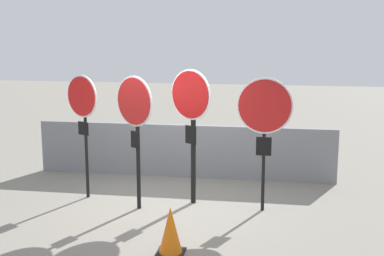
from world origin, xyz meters
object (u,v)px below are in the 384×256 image
stop_sign_2 (191,112)px  stop_sign_3 (265,114)px  stop_sign_0 (83,107)px  stop_sign_1 (135,113)px  traffic_cone_0 (171,230)px

stop_sign_2 → stop_sign_3: (1.27, -0.21, 0.03)m
stop_sign_0 → stop_sign_3: (3.26, -0.22, -0.01)m
stop_sign_1 → stop_sign_3: bearing=39.2°
stop_sign_0 → stop_sign_1: stop_sign_1 is taller
stop_sign_3 → traffic_cone_0: (-1.21, -1.95, -1.37)m
stop_sign_1 → traffic_cone_0: bearing=-28.1°
stop_sign_1 → stop_sign_3: size_ratio=1.01×
traffic_cone_0 → stop_sign_1: bearing=119.0°
stop_sign_2 → stop_sign_3: size_ratio=1.05×
stop_sign_3 → stop_sign_2: bearing=173.1°
stop_sign_0 → stop_sign_1: bearing=5.9°
stop_sign_0 → stop_sign_3: bearing=24.5°
stop_sign_0 → traffic_cone_0: 3.28m
stop_sign_3 → traffic_cone_0: size_ratio=3.38×
stop_sign_0 → traffic_cone_0: (2.05, -2.16, -1.38)m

